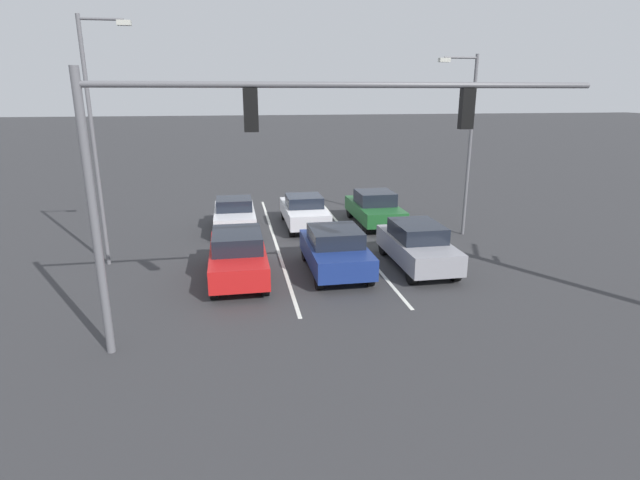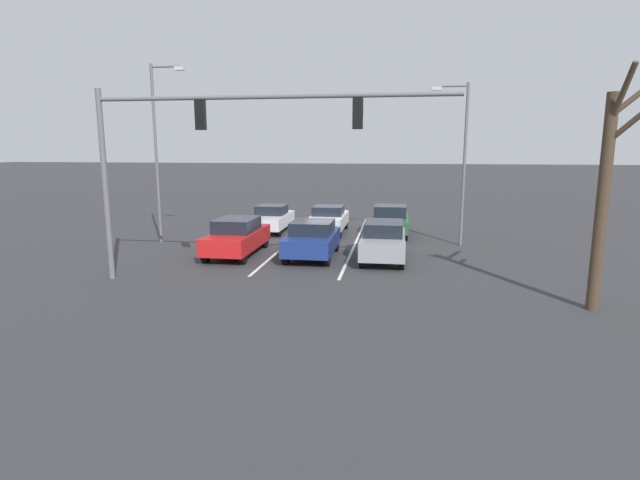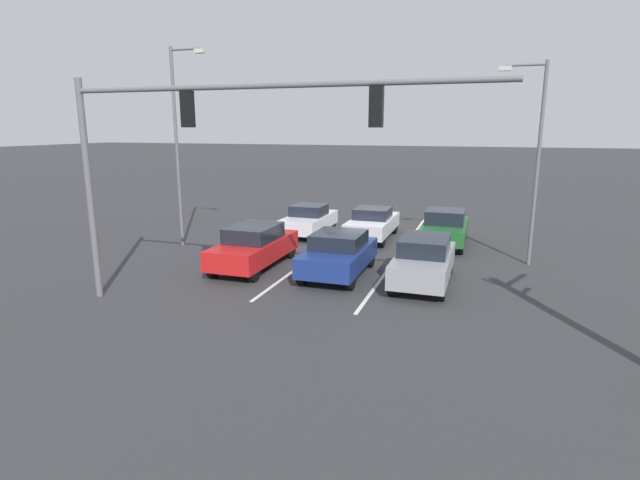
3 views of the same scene
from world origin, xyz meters
name	(u,v)px [view 2 (image 2 of 3)]	position (x,y,z in m)	size (l,w,h in m)	color
ground_plane	(330,233)	(0.00, 0.00, 0.00)	(240.00, 240.00, 0.00)	#333335
lane_stripe_left_divider	(357,240)	(-1.64, 1.82, 0.01)	(0.12, 15.63, 0.01)	silver
lane_stripe_center_divider	(293,238)	(1.64, 1.82, 0.01)	(0.12, 15.63, 0.01)	silver
car_navy_midlane_front	(312,239)	(-0.09, 6.09, 0.81)	(1.93, 4.06, 1.57)	navy
car_red_rightlane_front	(237,236)	(3.25, 6.06, 0.82)	(1.83, 4.52, 1.61)	red
car_gray_leftlane_front	(383,240)	(-3.08, 6.06, 0.82)	(1.77, 4.28, 1.60)	gray
car_darkgreen_leftlane_second	(390,220)	(-3.26, 0.02, 0.81)	(1.88, 4.31, 1.60)	#1E5928
car_white_rightlane_second	(272,218)	(3.27, -0.11, 0.74)	(1.78, 4.04, 1.48)	silver
car_silver_midlane_second	(328,219)	(0.08, -0.15, 0.77)	(1.81, 4.32, 1.50)	silver
traffic_signal_gantry	(205,138)	(2.71, 10.62, 4.93)	(12.00, 0.37, 6.58)	slate
street_lamp_right_shoulder	(159,143)	(7.75, 3.81, 4.81)	(1.69, 0.24, 8.46)	slate
street_lamp_left_shoulder	(461,154)	(-6.47, 2.34, 4.33)	(1.69, 0.24, 7.53)	slate
bare_tree_near	(608,188)	(-9.35, 11.76, 3.51)	(1.75, 1.32, 6.85)	#423323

